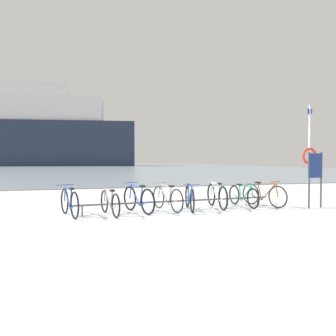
{
  "coord_description": "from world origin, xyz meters",
  "views": [
    {
      "loc": [
        -2.05,
        -7.07,
        1.49
      ],
      "look_at": [
        0.83,
        3.05,
        1.22
      ],
      "focal_mm": 34.5,
      "sensor_mm": 36.0,
      "label": 1
    }
  ],
  "objects_px": {
    "bicycle_3": "(167,198)",
    "bicycle_7": "(264,195)",
    "ferry_ship": "(24,132)",
    "rescue_post": "(309,153)",
    "bicycle_6": "(243,196)",
    "bicycle_0": "(69,202)",
    "bicycle_2": "(138,199)",
    "info_sign": "(315,171)",
    "bicycle_4": "(190,198)",
    "bicycle_1": "(110,202)",
    "bicycle_5": "(217,196)"
  },
  "relations": [
    {
      "from": "bicycle_3",
      "to": "rescue_post",
      "type": "xyz_separation_m",
      "value": [
        6.21,
        1.53,
        1.38
      ]
    },
    {
      "from": "bicycle_5",
      "to": "rescue_post",
      "type": "xyz_separation_m",
      "value": [
        4.6,
        1.47,
        1.37
      ]
    },
    {
      "from": "bicycle_7",
      "to": "rescue_post",
      "type": "xyz_separation_m",
      "value": [
        2.99,
        1.54,
        1.38
      ]
    },
    {
      "from": "bicycle_2",
      "to": "bicycle_3",
      "type": "distance_m",
      "value": 0.9
    },
    {
      "from": "bicycle_3",
      "to": "bicycle_7",
      "type": "height_order",
      "value": "bicycle_7"
    },
    {
      "from": "bicycle_0",
      "to": "bicycle_3",
      "type": "relative_size",
      "value": 0.94
    },
    {
      "from": "bicycle_4",
      "to": "bicycle_7",
      "type": "bearing_deg",
      "value": 3.1
    },
    {
      "from": "bicycle_0",
      "to": "bicycle_1",
      "type": "bearing_deg",
      "value": -5.52
    },
    {
      "from": "bicycle_3",
      "to": "bicycle_7",
      "type": "bearing_deg",
      "value": -0.16
    },
    {
      "from": "bicycle_3",
      "to": "bicycle_7",
      "type": "xyz_separation_m",
      "value": [
        3.22,
        -0.01,
        0.01
      ]
    },
    {
      "from": "bicycle_1",
      "to": "bicycle_5",
      "type": "xyz_separation_m",
      "value": [
        3.32,
        0.4,
        0.04
      ]
    },
    {
      "from": "bicycle_5",
      "to": "ferry_ship",
      "type": "relative_size",
      "value": 0.03
    },
    {
      "from": "bicycle_4",
      "to": "bicycle_7",
      "type": "distance_m",
      "value": 2.58
    },
    {
      "from": "info_sign",
      "to": "rescue_post",
      "type": "distance_m",
      "value": 2.95
    },
    {
      "from": "bicycle_1",
      "to": "rescue_post",
      "type": "height_order",
      "value": "rescue_post"
    },
    {
      "from": "bicycle_1",
      "to": "bicycle_5",
      "type": "height_order",
      "value": "bicycle_5"
    },
    {
      "from": "bicycle_4",
      "to": "bicycle_2",
      "type": "bearing_deg",
      "value": -179.95
    },
    {
      "from": "bicycle_0",
      "to": "info_sign",
      "type": "bearing_deg",
      "value": -4.44
    },
    {
      "from": "bicycle_5",
      "to": "bicycle_7",
      "type": "distance_m",
      "value": 1.61
    },
    {
      "from": "bicycle_3",
      "to": "rescue_post",
      "type": "bearing_deg",
      "value": 13.85
    },
    {
      "from": "bicycle_6",
      "to": "rescue_post",
      "type": "distance_m",
      "value": 4.18
    },
    {
      "from": "bicycle_4",
      "to": "bicycle_6",
      "type": "distance_m",
      "value": 1.92
    },
    {
      "from": "bicycle_7",
      "to": "ferry_ship",
      "type": "distance_m",
      "value": 77.71
    },
    {
      "from": "bicycle_6",
      "to": "info_sign",
      "type": "distance_m",
      "value": 2.31
    },
    {
      "from": "bicycle_6",
      "to": "bicycle_5",
      "type": "bearing_deg",
      "value": -177.46
    },
    {
      "from": "rescue_post",
      "to": "bicycle_6",
      "type": "bearing_deg",
      "value": -158.73
    },
    {
      "from": "bicycle_3",
      "to": "bicycle_5",
      "type": "bearing_deg",
      "value": 2.28
    },
    {
      "from": "bicycle_2",
      "to": "rescue_post",
      "type": "bearing_deg",
      "value": 13.32
    },
    {
      "from": "ferry_ship",
      "to": "bicycle_1",
      "type": "bearing_deg",
      "value": -80.34
    },
    {
      "from": "bicycle_0",
      "to": "info_sign",
      "type": "relative_size",
      "value": 0.92
    },
    {
      "from": "bicycle_5",
      "to": "ferry_ship",
      "type": "bearing_deg",
      "value": 102.14
    },
    {
      "from": "bicycle_1",
      "to": "rescue_post",
      "type": "xyz_separation_m",
      "value": [
        7.91,
        1.87,
        1.41
      ]
    },
    {
      "from": "rescue_post",
      "to": "ferry_ship",
      "type": "xyz_separation_m",
      "value": [
        -20.77,
        73.7,
        6.45
      ]
    },
    {
      "from": "ferry_ship",
      "to": "bicycle_0",
      "type": "bearing_deg",
      "value": -81.1
    },
    {
      "from": "bicycle_4",
      "to": "info_sign",
      "type": "xyz_separation_m",
      "value": [
        3.86,
        -0.65,
        0.79
      ]
    },
    {
      "from": "bicycle_4",
      "to": "bicycle_5",
      "type": "bearing_deg",
      "value": 12.37
    },
    {
      "from": "bicycle_3",
      "to": "bicycle_4",
      "type": "bearing_deg",
      "value": -12.9
    },
    {
      "from": "bicycle_6",
      "to": "bicycle_7",
      "type": "bearing_deg",
      "value": -9.73
    },
    {
      "from": "bicycle_0",
      "to": "bicycle_1",
      "type": "xyz_separation_m",
      "value": [
        1.04,
        -0.1,
        -0.03
      ]
    },
    {
      "from": "bicycle_6",
      "to": "bicycle_7",
      "type": "height_order",
      "value": "bicycle_7"
    },
    {
      "from": "info_sign",
      "to": "bicycle_2",
      "type": "bearing_deg",
      "value": 173.11
    },
    {
      "from": "bicycle_4",
      "to": "bicycle_6",
      "type": "height_order",
      "value": "bicycle_4"
    },
    {
      "from": "bicycle_6",
      "to": "info_sign",
      "type": "height_order",
      "value": "info_sign"
    },
    {
      "from": "bicycle_3",
      "to": "bicycle_6",
      "type": "distance_m",
      "value": 2.55
    },
    {
      "from": "bicycle_0",
      "to": "ferry_ship",
      "type": "distance_m",
      "value": 76.79
    },
    {
      "from": "info_sign",
      "to": "bicycle_1",
      "type": "bearing_deg",
      "value": 175.74
    },
    {
      "from": "info_sign",
      "to": "rescue_post",
      "type": "relative_size",
      "value": 0.48
    },
    {
      "from": "bicycle_4",
      "to": "info_sign",
      "type": "distance_m",
      "value": 3.99
    },
    {
      "from": "bicycle_0",
      "to": "bicycle_2",
      "type": "xyz_separation_m",
      "value": [
        1.86,
        0.09,
        0.01
      ]
    },
    {
      "from": "bicycle_6",
      "to": "ferry_ship",
      "type": "height_order",
      "value": "ferry_ship"
    }
  ]
}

